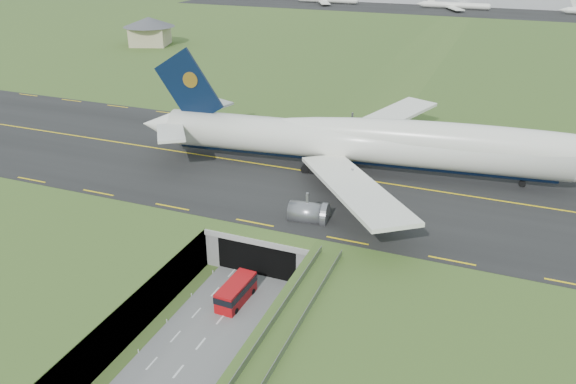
% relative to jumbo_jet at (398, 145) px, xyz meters
% --- Properties ---
extents(ground, '(900.00, 900.00, 0.00)m').
position_rel_jumbo_jet_xyz_m(ground, '(-13.35, -37.61, -11.59)').
color(ground, '#345020').
rests_on(ground, ground).
extents(airfield_deck, '(800.00, 800.00, 6.00)m').
position_rel_jumbo_jet_xyz_m(airfield_deck, '(-13.35, -37.61, -8.59)').
color(airfield_deck, gray).
rests_on(airfield_deck, ground).
extents(trench_road, '(12.00, 75.00, 0.20)m').
position_rel_jumbo_jet_xyz_m(trench_road, '(-13.35, -45.11, -11.49)').
color(trench_road, slate).
rests_on(trench_road, ground).
extents(taxiway, '(800.00, 44.00, 0.18)m').
position_rel_jumbo_jet_xyz_m(taxiway, '(-13.35, -4.61, -5.50)').
color(taxiway, black).
rests_on(taxiway, airfield_deck).
extents(tunnel_portal, '(17.00, 22.30, 6.00)m').
position_rel_jumbo_jet_xyz_m(tunnel_portal, '(-13.35, -20.90, -8.26)').
color(tunnel_portal, gray).
rests_on(tunnel_portal, ground).
extents(jumbo_jet, '(98.54, 62.34, 20.76)m').
position_rel_jumbo_jet_xyz_m(jumbo_jet, '(0.00, 0.00, 0.00)').
color(jumbo_jet, white).
rests_on(jumbo_jet, ground).
extents(shuttle_tram, '(2.98, 7.23, 2.92)m').
position_rel_jumbo_jet_xyz_m(shuttle_tram, '(-13.22, -36.38, -9.98)').
color(shuttle_tram, '#AC0B0F').
rests_on(shuttle_tram, ground).
extents(service_building, '(23.74, 23.74, 10.22)m').
position_rel_jumbo_jet_xyz_m(service_building, '(-110.28, 87.76, 0.46)').
color(service_building, tan).
rests_on(service_building, ground).
extents(distant_hills, '(700.00, 91.00, 60.00)m').
position_rel_jumbo_jet_xyz_m(distant_hills, '(51.03, 392.39, -15.59)').
color(distant_hills, '#54655D').
rests_on(distant_hills, ground).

